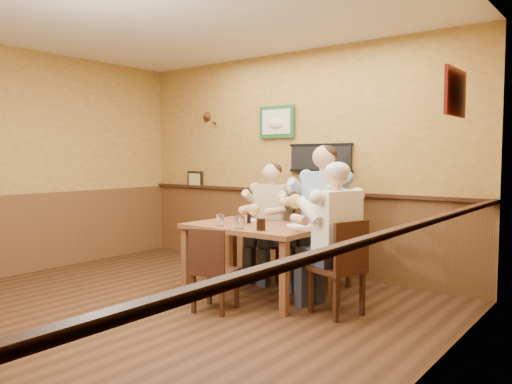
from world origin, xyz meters
The scene contains 17 objects.
room centered at (0.13, 0.17, 1.69)m, with size 5.02×5.03×2.81m.
dining_table centered at (0.41, 1.21, 0.66)m, with size 1.40×0.90×0.75m.
chair_back_left centered at (0.13, 1.92, 0.44)m, with size 0.40×0.40×0.87m, color #3A1E12, non-canonical shape.
chair_back_right centered at (0.84, 1.94, 0.50)m, with size 0.46×0.46×1.00m, color #3A1E12, non-canonical shape.
chair_right_end centered at (1.41, 1.16, 0.44)m, with size 0.41×0.41×0.89m, color #3A1E12, non-canonical shape.
chair_near_side centered at (0.44, 0.56, 0.40)m, with size 0.37×0.37×0.80m, color #3A1E12, non-canonical shape.
diner_tan_shirt centered at (0.13, 1.92, 0.62)m, with size 0.58×0.58×1.25m, color beige, non-canonical shape.
diner_blue_polo centered at (0.84, 1.94, 0.71)m, with size 0.66×0.66×1.43m, color #90B6D9, non-canonical shape.
diner_white_elder centered at (1.41, 1.16, 0.64)m, with size 0.59×0.59×1.27m, color white, non-canonical shape.
water_glass_left centered at (0.18, 0.92, 0.81)m, with size 0.08×0.08×0.12m, color white.
water_glass_mid centered at (0.46, 0.88, 0.81)m, with size 0.09×0.09×0.13m, color white.
cola_tumbler centered at (0.71, 0.92, 0.81)m, with size 0.09×0.09×0.12m, color black.
hot_sauce_bottle centered at (0.28, 1.17, 0.83)m, with size 0.04×0.04×0.17m, color #BA3613.
salt_shaker centered at (0.25, 1.26, 0.79)m, with size 0.03×0.03×0.08m, color silver.
pepper_shaker centered at (0.29, 1.26, 0.80)m, with size 0.04×0.04×0.10m, color black.
plate_far_left centered at (0.14, 1.42, 0.76)m, with size 0.26×0.26×0.02m, color white.
plate_far_right centered at (0.85, 1.39, 0.76)m, with size 0.27×0.27×0.02m, color white.
Camera 1 is at (3.60, -2.90, 1.46)m, focal length 35.00 mm.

